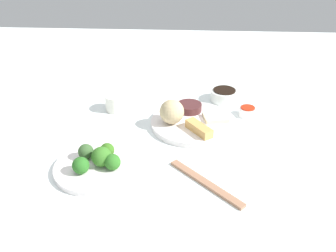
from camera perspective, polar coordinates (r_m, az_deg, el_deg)
tabletop at (r=1.12m, az=3.07°, el=-0.99°), size 2.20×2.20×0.02m
main_plate at (r=1.14m, az=4.22°, el=0.47°), size 0.27×0.27×0.02m
rice_scoop at (r=1.10m, az=0.79°, el=2.24°), size 0.07×0.07×0.07m
spring_roll at (r=1.07m, az=5.06°, el=-0.40°), size 0.08×0.10×0.03m
crab_rangoon_wonton at (r=1.15m, az=7.62°, el=1.33°), size 0.08×0.08×0.01m
stir_fry_heap at (r=1.19m, az=3.53°, el=2.95°), size 0.08×0.08×0.02m
broccoli_plate at (r=0.96m, az=-10.82°, el=-6.32°), size 0.22×0.22×0.01m
broccoli_floret_0 at (r=0.94m, az=-10.14°, el=-4.75°), size 0.05×0.05×0.05m
broccoli_floret_1 at (r=0.98m, az=-9.28°, el=-3.74°), size 0.04×0.04×0.04m
broccoli_floret_2 at (r=0.98m, az=-12.52°, el=-3.94°), size 0.04×0.04×0.04m
broccoli_floret_3 at (r=0.93m, az=-8.45°, el=-5.61°), size 0.04×0.04×0.04m
broccoli_floret_4 at (r=0.93m, az=-13.27°, el=-6.02°), size 0.04×0.04×0.04m
soy_sauce_bowl at (r=1.30m, az=8.93°, el=4.73°), size 0.10×0.10×0.04m
soy_sauce_bowl_liquid at (r=1.29m, az=9.00°, el=5.57°), size 0.08×0.08×0.00m
sauce_ramekin_sweet_and_sour at (r=1.22m, az=12.49°, el=2.16°), size 0.06×0.06×0.03m
sauce_ramekin_sweet_and_sour_liquid at (r=1.21m, az=12.57°, el=2.82°), size 0.05×0.05×0.00m
teacup at (r=1.23m, az=-8.03°, el=3.62°), size 0.07×0.07×0.05m
chopsticks_pair at (r=0.90m, az=6.16°, el=-8.85°), size 0.18×0.18×0.01m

